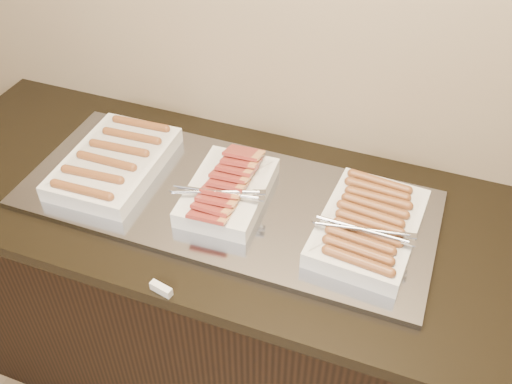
% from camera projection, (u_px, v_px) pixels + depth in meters
% --- Properties ---
extents(counter, '(2.06, 0.76, 0.90)m').
position_uv_depth(counter, '(238.00, 299.00, 1.96)').
color(counter, black).
rests_on(counter, ground).
extents(warming_tray, '(1.20, 0.50, 0.02)m').
position_uv_depth(warming_tray, '(226.00, 200.00, 1.66)').
color(warming_tray, '#92949F').
rests_on(warming_tray, counter).
extents(dish_left, '(0.28, 0.41, 0.07)m').
position_uv_depth(dish_left, '(115.00, 162.00, 1.73)').
color(dish_left, silver).
rests_on(dish_left, warming_tray).
extents(dish_center, '(0.27, 0.35, 0.09)m').
position_uv_depth(dish_center, '(227.00, 190.00, 1.62)').
color(dish_center, silver).
rests_on(dish_center, warming_tray).
extents(dish_right, '(0.28, 0.39, 0.08)m').
position_uv_depth(dish_right, '(368.00, 226.00, 1.52)').
color(dish_right, silver).
rests_on(dish_right, warming_tray).
extents(label_holder, '(0.06, 0.03, 0.02)m').
position_uv_depth(label_holder, '(161.00, 289.00, 1.41)').
color(label_holder, silver).
rests_on(label_holder, counter).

